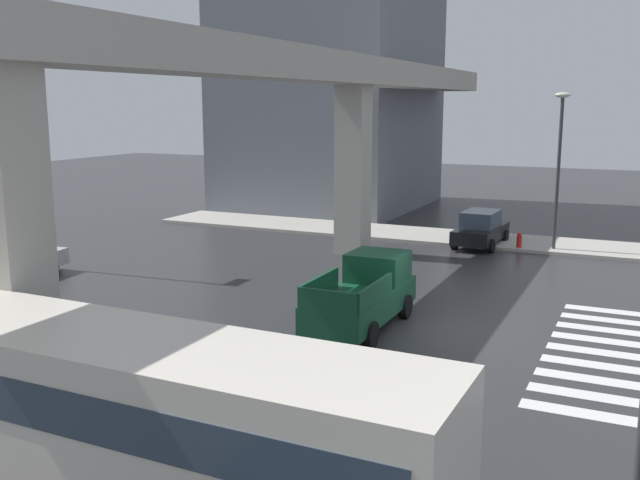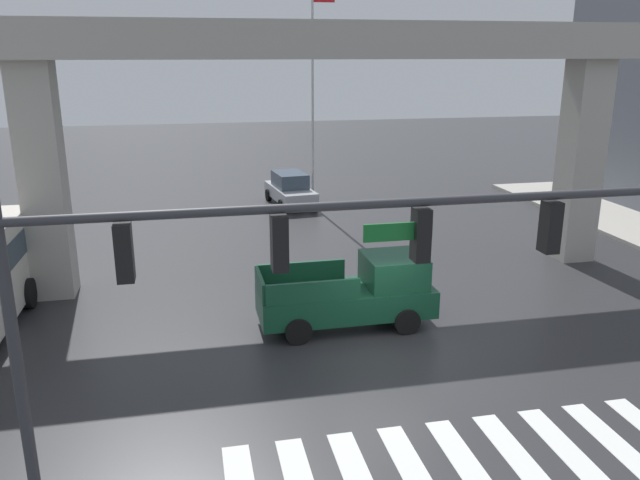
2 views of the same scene
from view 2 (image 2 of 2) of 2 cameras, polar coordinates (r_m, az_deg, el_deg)
The scene contains 7 objects.
ground_plane at distance 17.36m, azimuth 6.35°, elevation -10.26°, with size 120.00×120.00×0.00m, color #2D2D30.
crosswalk_stripes at distance 13.65m, azimuth 12.73°, elevation -18.70°, with size 9.35×2.80×0.01m.
elevated_overpass at distance 21.94m, azimuth 1.39°, elevation 15.77°, with size 57.08×2.13×8.77m.
pickup_truck at distance 18.73m, azimuth 3.21°, elevation -4.81°, with size 5.11×2.11×2.08m.
sedan_silver at distance 33.72m, azimuth -2.68°, elevation 4.59°, with size 2.35×4.48×1.72m.
traffic_signal_mast at distance 9.47m, azimuth -4.44°, elevation -2.66°, with size 10.89×0.32×6.20m.
flagpole at distance 32.60m, azimuth -0.51°, elevation 13.84°, with size 1.16×0.12×10.95m.
Camera 2 is at (-5.03, -14.68, 7.77)m, focal length 35.70 mm.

